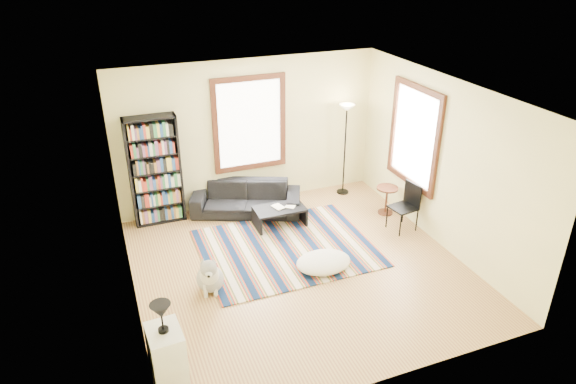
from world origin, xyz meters
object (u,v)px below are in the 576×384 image
object	(u,v)px
dog	(210,271)
white_cabinet	(167,355)
bookshelf	(155,171)
folding_chair	(403,208)
floor_lamp	(345,150)
coffee_table	(280,217)
floor_cushion	(323,262)
side_table	(386,200)
sofa	(246,198)

from	to	relation	value
dog	white_cabinet	bearing A→B (deg)	-106.32
bookshelf	folding_chair	bearing A→B (deg)	-25.29
bookshelf	floor_lamp	bearing A→B (deg)	-2.66
bookshelf	white_cabinet	world-z (taller)	bookshelf
folding_chair	coffee_table	bearing A→B (deg)	146.42
floor_cushion	folding_chair	xyz separation A→B (m)	(1.81, 0.61, 0.32)
coffee_table	side_table	bearing A→B (deg)	-8.05
side_table	floor_lamp	bearing A→B (deg)	108.19
coffee_table	dog	distance (m)	2.13
floor_lamp	dog	world-z (taller)	floor_lamp
side_table	dog	xyz separation A→B (m)	(-3.64, -1.11, 0.04)
bookshelf	floor_cushion	size ratio (longest dim) A/B	2.25
coffee_table	floor_lamp	world-z (taller)	floor_lamp
bookshelf	folding_chair	xyz separation A→B (m)	(3.96, -1.87, -0.57)
coffee_table	floor_cushion	xyz separation A→B (m)	(0.17, -1.51, -0.07)
sofa	floor_lamp	size ratio (longest dim) A/B	1.08
bookshelf	side_table	xyz separation A→B (m)	(4.01, -1.25, -0.73)
folding_chair	white_cabinet	size ratio (longest dim) A/B	1.23
floor_lamp	folding_chair	world-z (taller)	floor_lamp
coffee_table	floor_lamp	xyz separation A→B (m)	(1.67, 0.80, 0.75)
side_table	folding_chair	distance (m)	0.64
sofa	side_table	world-z (taller)	sofa
floor_lamp	side_table	bearing A→B (deg)	-71.81
sofa	folding_chair	bearing A→B (deg)	-10.51
sofa	dog	size ratio (longest dim) A/B	3.22
bookshelf	white_cabinet	xyz separation A→B (m)	(-0.49, -3.86, -0.65)
sofa	dog	world-z (taller)	dog
bookshelf	white_cabinet	bearing A→B (deg)	-97.23
side_table	white_cabinet	bearing A→B (deg)	-149.91
sofa	floor_lamp	distance (m)	2.18
white_cabinet	sofa	bearing A→B (deg)	56.87
side_table	dog	size ratio (longest dim) A/B	0.87
dog	folding_chair	bearing A→B (deg)	21.27
coffee_table	dog	size ratio (longest dim) A/B	1.44
sofa	folding_chair	xyz separation A→B (m)	(2.39, -1.60, 0.14)
side_table	folding_chair	world-z (taller)	folding_chair
floor_lamp	folding_chair	size ratio (longest dim) A/B	2.16
floor_cushion	floor_lamp	xyz separation A→B (m)	(1.50, 2.31, 0.82)
coffee_table	white_cabinet	world-z (taller)	white_cabinet
sofa	floor_cushion	world-z (taller)	sofa
floor_cushion	floor_lamp	world-z (taller)	floor_lamp
floor_cushion	bookshelf	bearing A→B (deg)	131.01
folding_chair	dog	size ratio (longest dim) A/B	1.38
sofa	coffee_table	distance (m)	0.82
bookshelf	dog	distance (m)	2.49
floor_lamp	white_cabinet	xyz separation A→B (m)	(-4.14, -3.69, -0.58)
side_table	folding_chair	size ratio (longest dim) A/B	0.63
white_cabinet	floor_cushion	bearing A→B (deg)	24.33
coffee_table	floor_lamp	size ratio (longest dim) A/B	0.48
coffee_table	folding_chair	size ratio (longest dim) A/B	1.05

